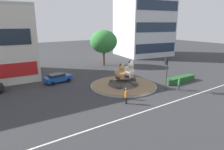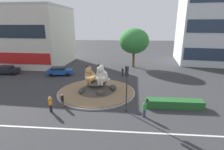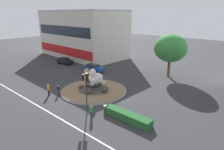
{
  "view_description": "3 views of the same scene",
  "coord_description": "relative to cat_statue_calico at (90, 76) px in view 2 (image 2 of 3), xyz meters",
  "views": [
    {
      "loc": [
        -17.39,
        -22.85,
        9.54
      ],
      "look_at": [
        -1.35,
        1.22,
        1.72
      ],
      "focal_mm": 30.72,
      "sensor_mm": 36.0,
      "label": 1
    },
    {
      "loc": [
        3.82,
        -21.09,
        8.78
      ],
      "look_at": [
        2.06,
        0.41,
        2.38
      ],
      "focal_mm": 27.25,
      "sensor_mm": 36.0,
      "label": 2
    },
    {
      "loc": [
        20.9,
        -19.65,
        11.74
      ],
      "look_at": [
        1.59,
        2.56,
        2.39
      ],
      "focal_mm": 31.02,
      "sensor_mm": 36.0,
      "label": 3
    }
  ],
  "objects": [
    {
      "name": "broadleaf_tree_behind_island",
      "position": [
        6.28,
        15.13,
        3.16
      ],
      "size": [
        6.15,
        6.15,
        8.15
      ],
      "color": "brown",
      "rests_on": "ground"
    },
    {
      "name": "sedan_on_far_lane",
      "position": [
        -17.22,
        7.68,
        -1.56
      ],
      "size": [
        4.24,
        2.23,
        1.51
      ],
      "rotation": [
        0.0,
        0.0,
        0.07
      ],
      "color": "black",
      "rests_on": "ground"
    },
    {
      "name": "roundabout_island",
      "position": [
        0.81,
        0.18,
        -1.84
      ],
      "size": [
        10.34,
        10.34,
        1.47
      ],
      "color": "gray",
      "rests_on": "ground"
    },
    {
      "name": "pedestrian_black_shirt",
      "position": [
        -2.23,
        -4.29,
        -1.55
      ],
      "size": [
        0.33,
        0.33,
        1.55
      ],
      "rotation": [
        0.0,
        0.0,
        0.76
      ],
      "color": "brown",
      "rests_on": "ground"
    },
    {
      "name": "traffic_light_mast",
      "position": [
        4.68,
        -4.74,
        1.22
      ],
      "size": [
        0.71,
        0.59,
        4.89
      ],
      "rotation": [
        0.0,
        0.0,
        1.7
      ],
      "color": "#2D2D33",
      "rests_on": "ground"
    },
    {
      "name": "ground_plane",
      "position": [
        0.8,
        0.19,
        -2.36
      ],
      "size": [
        160.0,
        160.0,
        0.0
      ],
      "primitive_type": "plane",
      "color": "#333335"
    },
    {
      "name": "hatchback_near_shophouse",
      "position": [
        -7.16,
        7.74,
        -1.56
      ],
      "size": [
        4.54,
        2.56,
        1.5
      ],
      "rotation": [
        0.0,
        0.0,
        0.14
      ],
      "color": "#19479E",
      "rests_on": "ground"
    },
    {
      "name": "pedestrian_green_shirt",
      "position": [
        6.56,
        -5.73,
        -1.49
      ],
      "size": [
        0.36,
        0.36,
        1.66
      ],
      "rotation": [
        0.0,
        0.0,
        4.77
      ],
      "color": "#33384C",
      "rests_on": "ground"
    },
    {
      "name": "cat_statue_white",
      "position": [
        1.59,
        -0.1,
        0.11
      ],
      "size": [
        2.01,
        2.79,
        2.72
      ],
      "rotation": [
        0.0,
        0.0,
        -1.69
      ],
      "color": "silver",
      "rests_on": "roundabout_island"
    },
    {
      "name": "pedestrian_orange_shirt",
      "position": [
        -3.06,
        -5.45,
        -1.43
      ],
      "size": [
        0.37,
        0.37,
        1.76
      ],
      "rotation": [
        0.0,
        0.0,
        0.35
      ],
      "color": "black",
      "rests_on": "ground"
    },
    {
      "name": "cat_statue_calico",
      "position": [
        0.0,
        0.0,
        0.0
      ],
      "size": [
        1.67,
        2.42,
        2.43
      ],
      "rotation": [
        0.0,
        0.0,
        -1.66
      ],
      "color": "tan",
      "rests_on": "roundabout_island"
    },
    {
      "name": "litter_bin",
      "position": [
        6.96,
        -3.67,
        -1.91
      ],
      "size": [
        0.56,
        0.56,
        0.9
      ],
      "color": "#2D4233",
      "rests_on": "ground"
    },
    {
      "name": "clipped_hedge_strip",
      "position": [
        10.05,
        -3.37,
        -1.91
      ],
      "size": [
        6.13,
        1.2,
        0.9
      ],
      "primitive_type": "cube",
      "color": "#235B28",
      "rests_on": "ground"
    },
    {
      "name": "shophouse_block",
      "position": [
        -21.22,
        17.17,
        3.97
      ],
      "size": [
        25.32,
        14.47,
        12.67
      ],
      "rotation": [
        0.0,
        0.0,
        -0.05
      ],
      "color": "beige",
      "rests_on": "ground"
    },
    {
      "name": "lane_centreline",
      "position": [
        0.8,
        -8.33,
        -2.36
      ],
      "size": [
        112.0,
        0.2,
        0.01
      ],
      "primitive_type": "cube",
      "color": "silver",
      "rests_on": "ground"
    }
  ]
}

